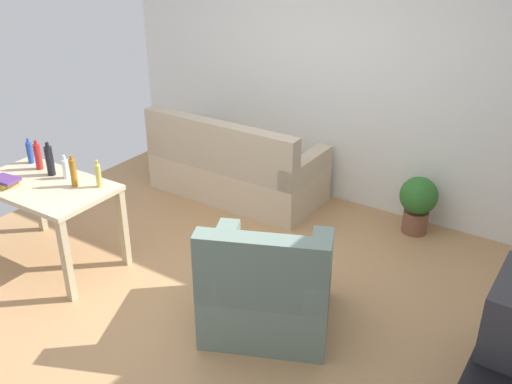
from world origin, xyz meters
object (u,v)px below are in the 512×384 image
(desk, at_px, (45,195))
(bottle_dark, at_px, (50,161))
(couch, at_px, (235,169))
(bottle_amber, at_px, (73,173))
(bottle_blue, at_px, (30,152))
(potted_plant, at_px, (418,201))
(bottle_squat, at_px, (98,175))
(tv_stand, at_px, (512,376))
(bottle_clear, at_px, (66,168))
(book_stack, at_px, (5,181))
(armchair, at_px, (267,289))
(bottle_red, at_px, (38,156))

(desk, bearing_deg, bottle_dark, 117.43)
(couch, height_order, bottle_amber, bottle_amber)
(bottle_blue, bearing_deg, bottle_dark, -10.87)
(potted_plant, bearing_deg, bottle_squat, -134.90)
(bottle_dark, relative_size, bottle_amber, 1.08)
(bottle_dark, distance_m, bottle_amber, 0.35)
(tv_stand, xyz_separation_m, desk, (-3.71, -0.46, 0.41))
(couch, xyz_separation_m, bottle_amber, (-0.30, -1.84, 0.57))
(tv_stand, xyz_separation_m, bottle_clear, (-3.64, -0.27, 0.61))
(bottle_dark, height_order, bottle_amber, bottle_dark)
(bottle_clear, bearing_deg, potted_plant, 40.83)
(bottle_blue, height_order, bottle_squat, bottle_squat)
(desk, xyz_separation_m, bottle_dark, (-0.09, 0.16, 0.24))
(bottle_dark, relative_size, book_stack, 1.23)
(bottle_clear, bearing_deg, bottle_blue, 175.36)
(tv_stand, relative_size, bottle_amber, 4.01)
(tv_stand, height_order, armchair, armchair)
(tv_stand, relative_size, bottle_dark, 3.70)
(bottle_dark, bearing_deg, book_stack, -114.43)
(potted_plant, bearing_deg, book_stack, -137.98)
(bottle_amber, bearing_deg, desk, -155.59)
(desk, height_order, bottle_blue, bottle_blue)
(bottle_red, bearing_deg, potted_plant, 37.04)
(bottle_dark, bearing_deg, bottle_blue, 169.13)
(armchair, relative_size, book_stack, 4.80)
(couch, xyz_separation_m, tv_stand, (3.15, -1.49, -0.07))
(armchair, bearing_deg, couch, -72.20)
(couch, relative_size, potted_plant, 3.22)
(bottle_squat, bearing_deg, book_stack, -149.25)
(couch, relative_size, tv_stand, 1.67)
(couch, height_order, bottle_squat, bottle_squat)
(potted_plant, xyz_separation_m, bottle_blue, (-2.94, -2.04, 0.53))
(potted_plant, relative_size, bottle_blue, 2.46)
(bottle_blue, bearing_deg, desk, -26.83)
(armchair, relative_size, bottle_dark, 3.91)
(bottle_red, distance_m, bottle_dark, 0.20)
(armchair, height_order, bottle_dark, bottle_dark)
(armchair, xyz_separation_m, bottle_red, (-2.32, -0.11, 0.56))
(potted_plant, height_order, bottle_amber, bottle_amber)
(bottle_red, xyz_separation_m, book_stack, (0.04, -0.37, -0.09))
(desk, height_order, potted_plant, desk)
(tv_stand, distance_m, bottle_squat, 3.34)
(couch, xyz_separation_m, bottle_clear, (-0.49, -1.77, 0.54))
(armchair, bearing_deg, bottle_red, -21.16)
(tv_stand, distance_m, armchair, 1.68)
(tv_stand, xyz_separation_m, bottle_blue, (-4.17, -0.23, 0.62))
(bottle_dark, bearing_deg, desk, -61.65)
(couch, xyz_separation_m, potted_plant, (1.92, 0.31, 0.02))
(desk, xyz_separation_m, book_stack, (-0.24, -0.19, 0.14))
(tv_stand, bearing_deg, desk, 97.12)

